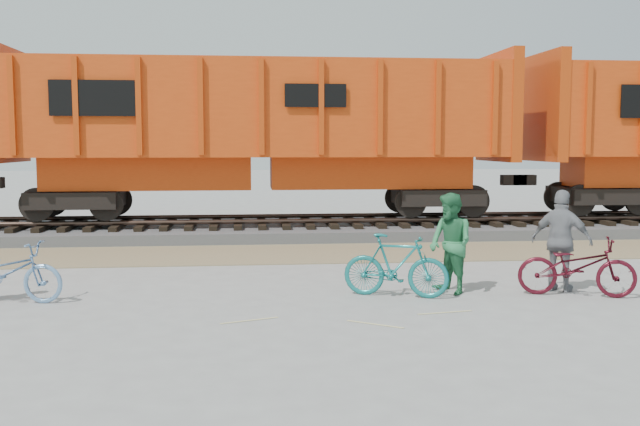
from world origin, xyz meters
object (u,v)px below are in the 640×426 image
Objects in this scene: person_man at (451,243)px; person_woman at (562,241)px; bicycle_blue at (5,272)px; bicycle_teal at (396,265)px; bicycle_maroon at (577,267)px; hopper_car_center at (261,129)px.

person_woman is (1.98, -0.04, 0.02)m from person_man.
bicycle_teal is at bearing -82.75° from bicycle_blue.
bicycle_maroon is 2.16m from person_man.
hopper_car_center reaches higher than bicycle_teal.
bicycle_teal reaches higher than bicycle_blue.
hopper_car_center is 7.24× the size of bicycle_maroon.
hopper_car_center is at bearing -17.43° from person_woman.
bicycle_teal is at bearing -100.25° from person_man.
bicycle_maroon is at bearing -83.61° from bicycle_blue.
person_man is 0.97× the size of person_woman.
hopper_car_center is at bearing -18.72° from bicycle_blue.
bicycle_teal is (6.45, -0.21, 0.04)m from bicycle_blue.
hopper_car_center is 8.00× the size of person_man.
hopper_car_center is 7.80× the size of bicycle_teal.
hopper_car_center reaches higher than bicycle_maroon.
person_man is (3.14, -8.19, -2.13)m from hopper_car_center.
bicycle_maroon is (9.53, -0.45, 0.00)m from bicycle_blue.
bicycle_blue is at bearing -111.61° from person_man.
hopper_car_center is 10.39m from bicycle_maroon.
person_woman is (5.12, -8.23, -2.11)m from hopper_car_center.
person_man is (1.00, 0.20, 0.34)m from bicycle_teal.
bicycle_teal is 3.01m from person_woman.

